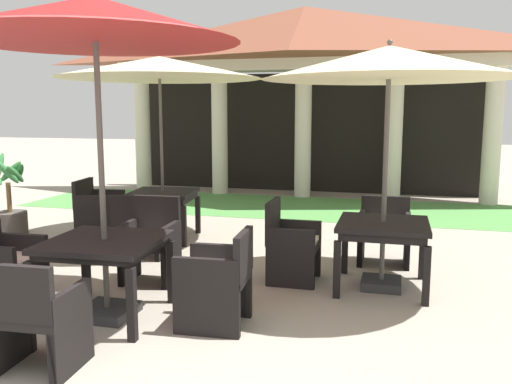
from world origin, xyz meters
name	(u,v)px	position (x,y,z in m)	size (l,w,h in m)	color
background_pavilion	(305,53)	(0.00, 9.20, 3.12)	(8.90, 2.49, 4.08)	beige
lawn_strip	(290,207)	(0.00, 7.73, 0.00)	(10.70, 2.59, 0.01)	#519347
patio_table_near_foreground	(105,249)	(-0.55, 1.71, 0.64)	(1.05, 1.05, 0.74)	black
patio_umbrella_near_foreground	(95,22)	(-0.55, 1.71, 2.64)	(2.51, 2.51, 2.92)	#2D2D2D
patio_chair_near_foreground_north	(151,243)	(-0.61, 2.78, 0.43)	(0.59, 0.53, 0.94)	black
patio_chair_near_foreground_west	(4,267)	(-1.61, 1.65, 0.41)	(0.60, 0.58, 0.82)	black
patio_chair_near_foreground_east	(218,281)	(0.51, 1.77, 0.41)	(0.62, 0.57, 0.86)	black
patio_chair_near_foreground_south	(37,318)	(-0.49, 0.65, 0.41)	(0.59, 0.56, 0.86)	black
patio_table_mid_left	(163,198)	(-1.32, 4.64, 0.61)	(1.03, 1.03, 0.72)	black
patio_umbrella_mid_left	(159,69)	(-1.32, 4.64, 2.48)	(2.93, 2.93, 2.71)	#2D2D2D
patio_chair_mid_left_west	(98,209)	(-2.32, 4.51, 0.42)	(0.64, 0.70, 0.87)	black
patio_chair_mid_left_south	(140,226)	(-1.18, 3.64, 0.41)	(0.69, 0.58, 0.84)	black
patio_table_mid_right	(383,231)	(1.89, 3.18, 0.63)	(0.94, 0.94, 0.73)	black
patio_umbrella_mid_right	(389,64)	(1.89, 3.18, 2.35)	(2.60, 2.60, 2.60)	#2D2D2D
patio_chair_mid_right_west	(291,245)	(0.89, 3.18, 0.41)	(0.54, 0.55, 0.91)	black
patio_chair_mid_right_north	(384,232)	(1.89, 4.17, 0.39)	(0.62, 0.53, 0.82)	black
potted_palm_left_edge	(10,211)	(-3.68, 4.27, 0.37)	(0.60, 0.61, 1.28)	#47423D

